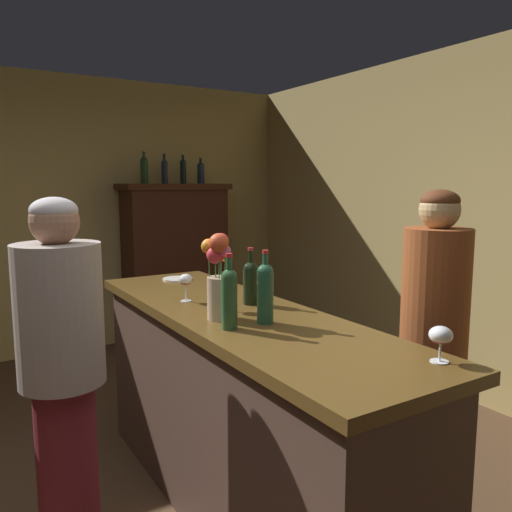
% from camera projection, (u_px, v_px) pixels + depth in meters
% --- Properties ---
extents(wall_back, '(5.71, 0.12, 2.68)m').
position_uv_depth(wall_back, '(11.00, 218.00, 4.74)').
color(wall_back, tan).
rests_on(wall_back, ground).
extents(bar_counter, '(0.67, 2.32, 1.04)m').
position_uv_depth(bar_counter, '(239.00, 411.00, 2.56)').
color(bar_counter, '#4C352B').
rests_on(bar_counter, ground).
extents(display_cabinet, '(1.10, 0.48, 1.65)m').
position_uv_depth(display_cabinet, '(176.00, 261.00, 5.31)').
color(display_cabinet, '#36170F').
rests_on(display_cabinet, ground).
extents(wine_bottle_chardonnay, '(0.07, 0.07, 0.33)m').
position_uv_depth(wine_bottle_chardonnay, '(265.00, 291.00, 2.25)').
color(wine_bottle_chardonnay, '#215035').
rests_on(wine_bottle_chardonnay, bar_counter).
extents(wine_bottle_malbec, '(0.07, 0.07, 0.33)m').
position_uv_depth(wine_bottle_malbec, '(229.00, 295.00, 2.16)').
color(wine_bottle_malbec, '#284E2B').
rests_on(wine_bottle_malbec, bar_counter).
extents(wine_bottle_syrah, '(0.08, 0.08, 0.29)m').
position_uv_depth(wine_bottle_syrah, '(251.00, 280.00, 2.62)').
color(wine_bottle_syrah, black).
rests_on(wine_bottle_syrah, bar_counter).
extents(wine_glass_front, '(0.07, 0.07, 0.15)m').
position_uv_depth(wine_glass_front, '(186.00, 281.00, 2.68)').
color(wine_glass_front, white).
rests_on(wine_glass_front, bar_counter).
extents(wine_glass_mid, '(0.08, 0.08, 0.13)m').
position_uv_depth(wine_glass_mid, '(441.00, 337.00, 1.76)').
color(wine_glass_mid, white).
rests_on(wine_glass_mid, bar_counter).
extents(wine_glass_rear, '(0.07, 0.07, 0.14)m').
position_uv_depth(wine_glass_rear, '(228.00, 290.00, 2.48)').
color(wine_glass_rear, white).
rests_on(wine_glass_rear, bar_counter).
extents(flower_arrangement, '(0.13, 0.15, 0.40)m').
position_uv_depth(flower_arrangement, '(219.00, 276.00, 2.32)').
color(flower_arrangement, tan).
rests_on(flower_arrangement, bar_counter).
extents(cheese_plate, '(0.18, 0.18, 0.01)m').
position_uv_depth(cheese_plate, '(177.00, 279.00, 3.30)').
color(cheese_plate, white).
rests_on(cheese_plate, bar_counter).
extents(display_bottle_left, '(0.07, 0.07, 0.33)m').
position_uv_depth(display_bottle_left, '(144.00, 169.00, 5.01)').
color(display_bottle_left, '#1E3B1D').
rests_on(display_bottle_left, display_cabinet).
extents(display_bottle_midleft, '(0.06, 0.06, 0.30)m').
position_uv_depth(display_bottle_midleft, '(165.00, 170.00, 5.13)').
color(display_bottle_midleft, '#1D2431').
rests_on(display_bottle_midleft, display_cabinet).
extents(display_bottle_center, '(0.06, 0.06, 0.31)m').
position_uv_depth(display_bottle_center, '(183.00, 170.00, 5.23)').
color(display_bottle_center, black).
rests_on(display_bottle_center, display_cabinet).
extents(display_bottle_midright, '(0.07, 0.07, 0.28)m').
position_uv_depth(display_bottle_midright, '(201.00, 172.00, 5.34)').
color(display_bottle_midright, '#192932').
rests_on(display_bottle_midright, display_cabinet).
extents(patron_redhead, '(0.36, 0.36, 1.60)m').
position_uv_depth(patron_redhead, '(62.00, 365.00, 2.21)').
color(patron_redhead, maroon).
rests_on(patron_redhead, ground).
extents(bartender, '(0.30, 0.30, 1.63)m').
position_uv_depth(bartender, '(433.00, 348.00, 2.35)').
color(bartender, '#4F6D42').
rests_on(bartender, ground).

